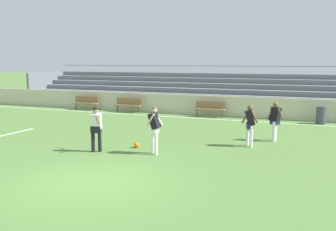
{
  "coord_description": "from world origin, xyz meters",
  "views": [
    {
      "loc": [
        5.87,
        -8.69,
        3.27
      ],
      "look_at": [
        -0.27,
        6.07,
        1.03
      ],
      "focal_mm": 41.91,
      "sensor_mm": 36.0,
      "label": 1
    }
  ],
  "objects_px": {
    "bench_far_left": "(86,102)",
    "bench_far_right": "(129,104)",
    "bleacher_stand": "(210,90)",
    "player_dark_on_ball": "(250,122)",
    "player_dark_pressing_high": "(275,118)",
    "soccer_ball": "(137,145)",
    "trash_bin": "(321,115)",
    "player_white_dropping_back": "(96,125)",
    "bench_near_wall_gap": "(210,108)",
    "player_dark_challenging": "(154,126)"
  },
  "relations": [
    {
      "from": "trash_bin",
      "to": "soccer_ball",
      "type": "bearing_deg",
      "value": -125.81
    },
    {
      "from": "bench_far_left",
      "to": "bench_far_right",
      "type": "distance_m",
      "value": 3.23
    },
    {
      "from": "bleacher_stand",
      "to": "player_dark_on_ball",
      "type": "xyz_separation_m",
      "value": [
        4.84,
        -10.94,
        -0.3
      ]
    },
    {
      "from": "player_dark_challenging",
      "to": "player_dark_pressing_high",
      "type": "xyz_separation_m",
      "value": [
        3.61,
        3.94,
        -0.06
      ]
    },
    {
      "from": "bench_far_left",
      "to": "player_dark_pressing_high",
      "type": "xyz_separation_m",
      "value": [
        13.08,
        -5.73,
        0.41
      ]
    },
    {
      "from": "player_dark_pressing_high",
      "to": "soccer_ball",
      "type": "bearing_deg",
      "value": -144.57
    },
    {
      "from": "bench_near_wall_gap",
      "to": "bleacher_stand",
      "type": "bearing_deg",
      "value": 106.73
    },
    {
      "from": "bench_far_right",
      "to": "soccer_ball",
      "type": "distance_m",
      "value": 10.43
    },
    {
      "from": "player_white_dropping_back",
      "to": "player_dark_challenging",
      "type": "height_order",
      "value": "player_dark_challenging"
    },
    {
      "from": "bench_far_left",
      "to": "soccer_ball",
      "type": "xyz_separation_m",
      "value": [
        8.43,
        -9.03,
        -0.44
      ]
    },
    {
      "from": "bleacher_stand",
      "to": "soccer_ball",
      "type": "relative_size",
      "value": 125.84
    },
    {
      "from": "soccer_ball",
      "to": "bench_near_wall_gap",
      "type": "bearing_deg",
      "value": 88.78
    },
    {
      "from": "bench_far_right",
      "to": "bleacher_stand",
      "type": "bearing_deg",
      "value": 41.73
    },
    {
      "from": "bench_near_wall_gap",
      "to": "bench_far_left",
      "type": "bearing_deg",
      "value": 180.0
    },
    {
      "from": "bench_near_wall_gap",
      "to": "player_dark_challenging",
      "type": "bearing_deg",
      "value": -85.01
    },
    {
      "from": "bleacher_stand",
      "to": "bench_near_wall_gap",
      "type": "height_order",
      "value": "bleacher_stand"
    },
    {
      "from": "player_white_dropping_back",
      "to": "player_dark_pressing_high",
      "type": "distance_m",
      "value": 7.22
    },
    {
      "from": "player_dark_on_ball",
      "to": "player_dark_pressing_high",
      "type": "xyz_separation_m",
      "value": [
        0.76,
        1.42,
        -0.0
      ]
    },
    {
      "from": "player_dark_challenging",
      "to": "soccer_ball",
      "type": "distance_m",
      "value": 1.51
    },
    {
      "from": "player_dark_pressing_high",
      "to": "bleacher_stand",
      "type": "bearing_deg",
      "value": 120.45
    },
    {
      "from": "bench_far_right",
      "to": "soccer_ball",
      "type": "bearing_deg",
      "value": -60.05
    },
    {
      "from": "bench_far_left",
      "to": "trash_bin",
      "type": "bearing_deg",
      "value": -1.24
    },
    {
      "from": "player_white_dropping_back",
      "to": "soccer_ball",
      "type": "relative_size",
      "value": 7.4
    },
    {
      "from": "bench_far_left",
      "to": "bench_far_right",
      "type": "relative_size",
      "value": 1.0
    },
    {
      "from": "bench_near_wall_gap",
      "to": "player_dark_challenging",
      "type": "height_order",
      "value": "player_dark_challenging"
    },
    {
      "from": "bleacher_stand",
      "to": "bench_far_right",
      "type": "bearing_deg",
      "value": -138.27
    },
    {
      "from": "trash_bin",
      "to": "player_white_dropping_back",
      "type": "bearing_deg",
      "value": -126.62
    },
    {
      "from": "bleacher_stand",
      "to": "player_dark_pressing_high",
      "type": "height_order",
      "value": "bleacher_stand"
    },
    {
      "from": "bench_near_wall_gap",
      "to": "player_dark_pressing_high",
      "type": "relative_size",
      "value": 1.12
    },
    {
      "from": "player_dark_on_ball",
      "to": "soccer_ball",
      "type": "distance_m",
      "value": 4.41
    },
    {
      "from": "bench_far_left",
      "to": "player_white_dropping_back",
      "type": "xyz_separation_m",
      "value": [
        7.39,
        -10.17,
        0.42
      ]
    },
    {
      "from": "trash_bin",
      "to": "bench_far_right",
      "type": "bearing_deg",
      "value": 178.41
    },
    {
      "from": "bleacher_stand",
      "to": "trash_bin",
      "type": "relative_size",
      "value": 29.93
    },
    {
      "from": "bench_far_right",
      "to": "soccer_ball",
      "type": "xyz_separation_m",
      "value": [
        5.2,
        -9.03,
        -0.44
      ]
    },
    {
      "from": "trash_bin",
      "to": "player_white_dropping_back",
      "type": "height_order",
      "value": "player_white_dropping_back"
    },
    {
      "from": "bench_far_right",
      "to": "player_dark_challenging",
      "type": "relative_size",
      "value": 1.06
    },
    {
      "from": "bench_far_left",
      "to": "player_white_dropping_back",
      "type": "bearing_deg",
      "value": -54.0
    },
    {
      "from": "soccer_ball",
      "to": "player_white_dropping_back",
      "type": "bearing_deg",
      "value": -132.28
    },
    {
      "from": "bench_far_right",
      "to": "soccer_ball",
      "type": "relative_size",
      "value": 8.18
    },
    {
      "from": "bleacher_stand",
      "to": "player_dark_on_ball",
      "type": "distance_m",
      "value": 11.97
    },
    {
      "from": "player_dark_challenging",
      "to": "player_dark_pressing_high",
      "type": "distance_m",
      "value": 5.34
    },
    {
      "from": "trash_bin",
      "to": "player_dark_pressing_high",
      "type": "distance_m",
      "value": 5.67
    },
    {
      "from": "player_white_dropping_back",
      "to": "soccer_ball",
      "type": "bearing_deg",
      "value": 47.72
    },
    {
      "from": "bleacher_stand",
      "to": "bench_near_wall_gap",
      "type": "xyz_separation_m",
      "value": [
        1.14,
        -3.8,
        -0.71
      ]
    },
    {
      "from": "bench_far_right",
      "to": "player_dark_on_ball",
      "type": "bearing_deg",
      "value": -38.17
    },
    {
      "from": "player_dark_on_ball",
      "to": "player_dark_pressing_high",
      "type": "distance_m",
      "value": 1.61
    },
    {
      "from": "player_white_dropping_back",
      "to": "trash_bin",
      "type": "bearing_deg",
      "value": 53.38
    },
    {
      "from": "bench_near_wall_gap",
      "to": "player_dark_challenging",
      "type": "distance_m",
      "value": 9.71
    },
    {
      "from": "bench_far_left",
      "to": "player_dark_challenging",
      "type": "bearing_deg",
      "value": -45.58
    },
    {
      "from": "player_white_dropping_back",
      "to": "bench_far_right",
      "type": "bearing_deg",
      "value": 112.26
    }
  ]
}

